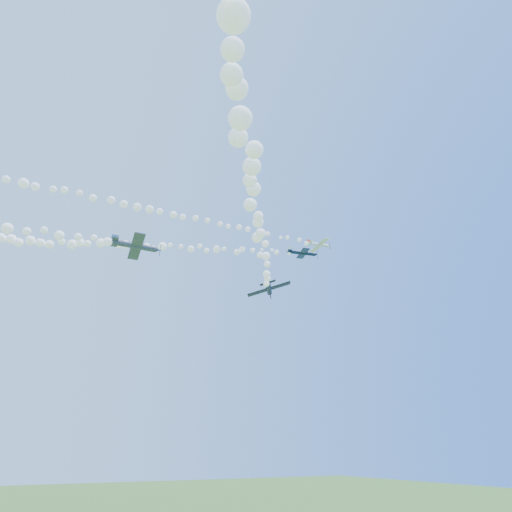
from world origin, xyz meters
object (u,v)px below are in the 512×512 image
plane_white (319,245)px  plane_navy (303,253)px  plane_black (269,288)px  plane_grey (136,246)px

plane_white → plane_navy: size_ratio=0.91×
plane_white → plane_navy: 8.31m
plane_white → plane_black: bearing=-148.6°
plane_navy → plane_black: 19.74m
plane_white → plane_navy: (-6.45, -2.63, -4.53)m
plane_white → plane_grey: size_ratio=0.75×
plane_white → plane_black: 27.96m
plane_navy → plane_black: bearing=-127.1°
plane_white → plane_grey: bearing=-168.5°
plane_navy → plane_black: size_ratio=1.02×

